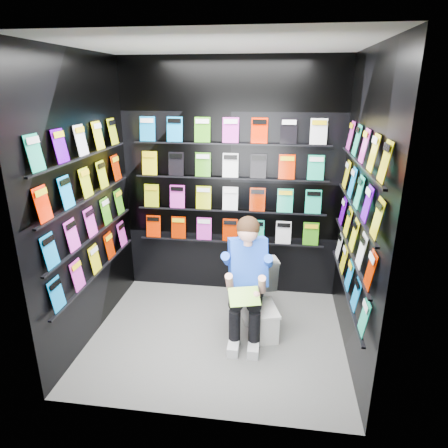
# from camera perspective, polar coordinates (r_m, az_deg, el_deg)

# --- Properties ---
(floor) EXTENTS (2.40, 2.40, 0.00)m
(floor) POSITION_cam_1_polar(r_m,az_deg,el_deg) (4.02, -0.98, -15.78)
(floor) COLOR #60605E
(floor) RESTS_ON ground
(ceiling) EXTENTS (2.40, 2.40, 0.00)m
(ceiling) POSITION_cam_1_polar(r_m,az_deg,el_deg) (3.30, -1.26, 24.33)
(ceiling) COLOR white
(ceiling) RESTS_ON floor
(wall_back) EXTENTS (2.40, 0.04, 2.60)m
(wall_back) POSITION_cam_1_polar(r_m,az_deg,el_deg) (4.40, 0.96, 6.02)
(wall_back) COLOR black
(wall_back) RESTS_ON floor
(wall_front) EXTENTS (2.40, 0.04, 2.60)m
(wall_front) POSITION_cam_1_polar(r_m,az_deg,el_deg) (2.52, -4.69, -4.40)
(wall_front) COLOR black
(wall_front) RESTS_ON floor
(wall_left) EXTENTS (0.04, 2.00, 2.60)m
(wall_left) POSITION_cam_1_polar(r_m,az_deg,el_deg) (3.81, -19.23, 2.84)
(wall_left) COLOR black
(wall_left) RESTS_ON floor
(wall_right) EXTENTS (0.04, 2.00, 2.60)m
(wall_right) POSITION_cam_1_polar(r_m,az_deg,el_deg) (3.47, 18.89, 1.30)
(wall_right) COLOR black
(wall_right) RESTS_ON floor
(comics_back) EXTENTS (2.10, 0.06, 1.37)m
(comics_back) POSITION_cam_1_polar(r_m,az_deg,el_deg) (4.37, 0.91, 5.99)
(comics_back) COLOR red
(comics_back) RESTS_ON wall_back
(comics_left) EXTENTS (0.06, 1.70, 1.37)m
(comics_left) POSITION_cam_1_polar(r_m,az_deg,el_deg) (3.80, -18.83, 2.90)
(comics_left) COLOR red
(comics_left) RESTS_ON wall_left
(comics_right) EXTENTS (0.06, 1.70, 1.37)m
(comics_right) POSITION_cam_1_polar(r_m,az_deg,el_deg) (3.46, 18.41, 1.40)
(comics_right) COLOR red
(comics_right) RESTS_ON wall_right
(toilet) EXTENTS (0.61, 0.84, 0.73)m
(toilet) POSITION_cam_1_polar(r_m,az_deg,el_deg) (4.25, 3.78, -7.97)
(toilet) COLOR white
(toilet) RESTS_ON floor
(longbox) EXTENTS (0.30, 0.41, 0.28)m
(longbox) POSITION_cam_1_polar(r_m,az_deg,el_deg) (3.99, 5.73, -13.77)
(longbox) COLOR white
(longbox) RESTS_ON floor
(longbox_lid) EXTENTS (0.32, 0.43, 0.03)m
(longbox_lid) POSITION_cam_1_polar(r_m,az_deg,el_deg) (3.91, 5.81, -11.90)
(longbox_lid) COLOR white
(longbox_lid) RESTS_ON longbox
(reader) EXTENTS (0.64, 0.79, 1.27)m
(reader) POSITION_cam_1_polar(r_m,az_deg,el_deg) (3.74, 3.45, -5.59)
(reader) COLOR blue
(reader) RESTS_ON toilet
(held_comic) EXTENTS (0.30, 0.22, 0.11)m
(held_comic) POSITION_cam_1_polar(r_m,az_deg,el_deg) (3.50, 2.91, -10.31)
(held_comic) COLOR green
(held_comic) RESTS_ON reader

